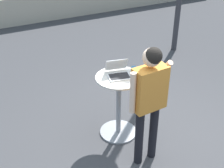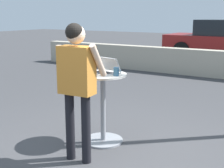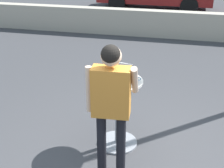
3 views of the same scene
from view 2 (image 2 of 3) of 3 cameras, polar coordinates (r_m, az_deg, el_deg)
The scene contains 6 objects.
ground_plane at distance 3.94m, azimuth -0.73°, elevation -13.73°, with size 50.00×50.00×0.00m, color #3D3D3F.
pavement_kerb at distance 9.21m, azimuth 19.44°, elevation 3.39°, with size 12.38×0.35×0.76m.
cafe_table at distance 4.28m, azimuth -1.65°, elevation -3.70°, with size 0.65×0.65×0.97m.
laptop at distance 4.20m, azimuth -1.22°, elevation 2.58°, with size 0.37×0.38×0.21m.
coffee_mug at distance 4.04m, azimuth 0.80°, elevation 2.29°, with size 0.11×0.07×0.11m.
standing_person at distance 3.61m, azimuth -6.49°, elevation 1.46°, with size 0.56×0.38×1.66m.
Camera 2 is at (1.89, -2.98, 1.75)m, focal length 50.00 mm.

